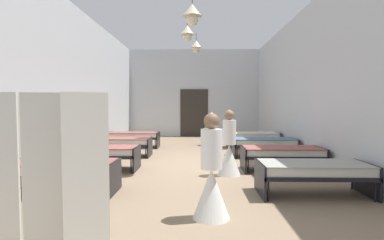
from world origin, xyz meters
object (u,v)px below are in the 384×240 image
at_px(nurse_mid_aisle, 229,152).
at_px(bed_left_row_1, 99,152).
at_px(bed_right_row_0, 313,170).
at_px(potted_plant, 209,129).
at_px(bed_right_row_1, 282,153).
at_px(bed_left_row_0, 63,169).
at_px(privacy_screen, 44,182).
at_px(bed_left_row_3, 134,136).
at_px(bed_right_row_2, 264,143).
at_px(bed_left_row_2, 120,142).
at_px(nurse_near_aisle, 211,181).
at_px(bed_right_row_3, 252,136).

bearing_deg(nurse_mid_aisle, bed_left_row_1, -9.89).
bearing_deg(nurse_mid_aisle, bed_right_row_0, 131.20).
bearing_deg(potted_plant, bed_right_row_1, -70.05).
distance_m(bed_left_row_0, nurse_mid_aisle, 3.44).
bearing_deg(privacy_screen, nurse_mid_aisle, 47.19).
height_order(bed_left_row_0, potted_plant, potted_plant).
bearing_deg(bed_left_row_3, bed_right_row_2, -23.14).
distance_m(nurse_mid_aisle, privacy_screen, 4.40).
xyz_separation_m(bed_left_row_1, bed_left_row_2, (0.00, 1.90, 0.00)).
bearing_deg(bed_right_row_2, bed_left_row_1, -156.86).
bearing_deg(bed_left_row_1, bed_right_row_2, 23.14).
distance_m(bed_right_row_0, bed_left_row_3, 7.23).
height_order(bed_right_row_2, nurse_mid_aisle, nurse_mid_aisle).
bearing_deg(potted_plant, bed_left_row_2, -138.19).
distance_m(bed_left_row_2, bed_left_row_3, 1.90).
height_order(bed_left_row_0, nurse_mid_aisle, nurse_mid_aisle).
bearing_deg(bed_right_row_1, bed_left_row_2, 156.86).
xyz_separation_m(bed_right_row_0, bed_left_row_3, (-4.45, 5.70, 0.00)).
distance_m(bed_left_row_0, bed_left_row_2, 3.80).
distance_m(bed_right_row_1, bed_left_row_2, 4.84).
xyz_separation_m(nurse_mid_aisle, privacy_screen, (-2.18, -3.81, 0.32)).
distance_m(bed_left_row_0, bed_left_row_1, 1.90).
xyz_separation_m(bed_right_row_0, nurse_near_aisle, (-1.84, -1.08, 0.09)).
distance_m(bed_left_row_2, privacy_screen, 6.26).
bearing_deg(bed_left_row_0, bed_right_row_1, 23.14).
xyz_separation_m(bed_right_row_0, bed_left_row_1, (-4.45, 1.90, 0.00)).
xyz_separation_m(bed_right_row_1, privacy_screen, (-3.50, -4.28, 0.41)).
xyz_separation_m(bed_right_row_3, nurse_near_aisle, (-1.84, -6.78, 0.09)).
bearing_deg(bed_right_row_0, bed_left_row_3, 127.96).
height_order(bed_right_row_3, potted_plant, potted_plant).
height_order(bed_left_row_1, bed_right_row_3, same).
bearing_deg(nurse_near_aisle, bed_left_row_0, -125.37).
xyz_separation_m(bed_right_row_3, potted_plant, (-1.61, 0.64, 0.21)).
xyz_separation_m(bed_left_row_2, nurse_mid_aisle, (3.13, -2.37, 0.09)).
xyz_separation_m(bed_left_row_0, privacy_screen, (0.95, -2.38, 0.41)).
xyz_separation_m(bed_right_row_0, bed_right_row_3, (0.00, 5.70, 0.00)).
bearing_deg(bed_left_row_3, bed_right_row_0, -52.04).
relative_size(bed_left_row_1, nurse_near_aisle, 1.28).
distance_m(bed_left_row_1, bed_right_row_1, 4.45).
distance_m(bed_left_row_1, bed_right_row_2, 4.84).
relative_size(bed_left_row_3, privacy_screen, 1.12).
relative_size(bed_left_row_0, privacy_screen, 1.12).
height_order(nurse_near_aisle, nurse_mid_aisle, same).
bearing_deg(bed_left_row_1, bed_left_row_0, -90.00).
bearing_deg(bed_right_row_0, bed_left_row_0, 180.00).
distance_m(bed_left_row_0, bed_right_row_2, 5.85).
relative_size(bed_right_row_3, privacy_screen, 1.12).
bearing_deg(nurse_near_aisle, bed_left_row_3, -171.84).
distance_m(bed_right_row_2, nurse_mid_aisle, 2.71).
height_order(bed_right_row_1, nurse_near_aisle, nurse_near_aisle).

